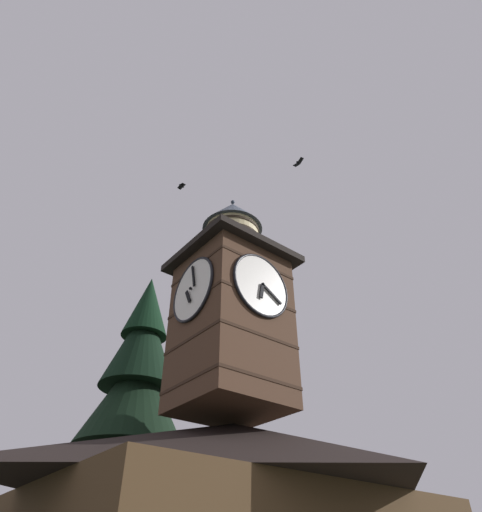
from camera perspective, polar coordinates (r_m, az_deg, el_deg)
clock_tower at (r=15.52m, az=-1.28°, el=-6.19°), size 3.81×3.81×8.62m
pine_tree_behind at (r=18.09m, az=-14.38°, el=-23.51°), size 6.26×6.26×13.56m
moon at (r=47.45m, az=-11.03°, el=-22.51°), size 1.86×1.86×1.86m
flying_bird_high at (r=22.52m, az=-7.62°, el=8.90°), size 0.29×0.48×0.16m
flying_bird_low at (r=23.10m, az=7.36°, el=11.77°), size 0.27×0.70×0.16m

